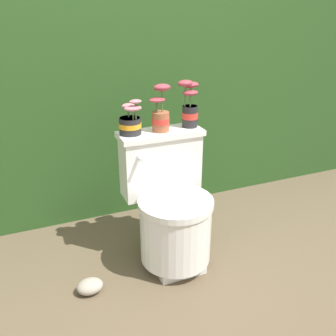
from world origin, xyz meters
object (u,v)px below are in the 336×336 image
(potted_plant_left, at_px, (130,122))
(potted_plant_midleft, at_px, (160,114))
(potted_plant_middle, at_px, (190,107))
(garden_stone, at_px, (90,286))
(toilet, at_px, (171,209))

(potted_plant_left, xyz_separation_m, potted_plant_midleft, (0.17, -0.01, 0.03))
(potted_plant_left, height_order, potted_plant_middle, potted_plant_middle)
(potted_plant_middle, xyz_separation_m, garden_stone, (-0.68, -0.27, -0.81))
(toilet, height_order, potted_plant_midleft, potted_plant_midleft)
(potted_plant_midleft, bearing_deg, garden_stone, -152.53)
(garden_stone, bearing_deg, toilet, 12.25)
(potted_plant_midleft, height_order, garden_stone, potted_plant_midleft)
(toilet, xyz_separation_m, garden_stone, (-0.50, -0.11, -0.29))
(potted_plant_middle, bearing_deg, garden_stone, -158.26)
(garden_stone, bearing_deg, potted_plant_left, 38.95)
(potted_plant_left, bearing_deg, toilet, -44.39)
(potted_plant_left, xyz_separation_m, potted_plant_middle, (0.34, 0.00, 0.05))
(potted_plant_left, distance_m, garden_stone, 0.88)
(toilet, height_order, potted_plant_left, potted_plant_left)
(toilet, xyz_separation_m, potted_plant_midleft, (0.00, 0.15, 0.51))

